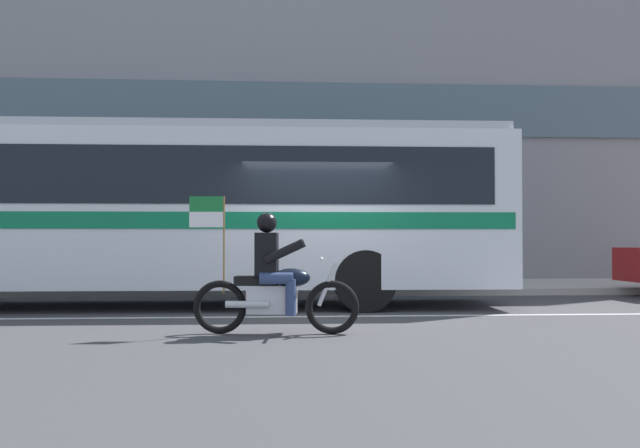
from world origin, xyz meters
The scene contains 7 objects.
ground_plane centered at (0.00, 0.00, 0.00)m, with size 60.00×60.00×0.00m, color #3D3D3F.
sidewalk_curb centered at (0.00, 5.10, 0.07)m, with size 28.00×3.80×0.15m, color #B7B2A8.
lane_center_stripe centered at (0.00, -0.60, 0.00)m, with size 26.60×0.14×0.01m, color silver.
office_building_facade centered at (0.00, 7.39, 6.73)m, with size 28.00×0.89×13.43m.
transit_bus centered at (-2.45, 1.19, 1.88)m, with size 11.83×2.75×3.22m.
motorcycle_with_rider centered at (-0.73, -2.59, 0.67)m, with size 2.19×0.64×1.78m.
fire_hydrant centered at (-1.59, 3.72, 0.52)m, with size 0.22×0.30×0.75m.
Camera 1 is at (-0.76, -11.67, 1.22)m, focal length 39.47 mm.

